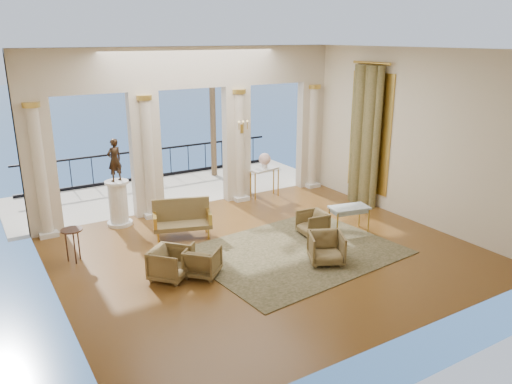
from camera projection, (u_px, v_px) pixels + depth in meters
floor at (266, 252)px, 11.48m from camera, size 9.00×9.00×0.00m
room_walls at (298, 137)px, 9.70m from camera, size 9.00×9.00×9.00m
arcade at (193, 118)px, 13.82m from camera, size 9.00×0.56×4.50m
terrace at (171, 191)px, 16.22m from camera, size 10.00×3.60×0.10m
balustrade at (152, 166)px, 17.38m from camera, size 9.00×0.06×1.03m
palm_tree at (211, 57)px, 16.62m from camera, size 2.00×2.00×4.50m
sea at (8, 126)px, 62.17m from camera, size 160.00×160.00×0.00m
curtain at (365, 136)px, 14.22m from camera, size 0.33×1.40×4.09m
window_frame at (370, 133)px, 14.29m from camera, size 0.04×1.60×3.40m
wall_sconce at (242, 128)px, 14.36m from camera, size 0.30×0.11×0.33m
rug at (295, 251)px, 11.50m from camera, size 4.79×3.90×0.02m
armchair_a at (170, 262)px, 10.14m from camera, size 0.97×0.97×0.73m
armchair_b at (326, 247)px, 10.86m from camera, size 0.95×0.93×0.75m
armchair_c at (313, 222)px, 12.41m from camera, size 0.67×0.70×0.66m
armchair_d at (202, 260)px, 10.29m from camera, size 0.90×0.90×0.68m
settee at (182, 218)px, 12.28m from camera, size 1.53×1.01×0.93m
game_table at (349, 209)px, 12.52m from camera, size 1.06×0.72×0.67m
pedestal at (118, 204)px, 12.99m from camera, size 0.65×0.65×1.20m
statue at (115, 160)px, 12.64m from camera, size 0.47×0.38×1.11m
console_table at (265, 174)px, 15.24m from camera, size 1.00×0.57×0.89m
urn at (265, 160)px, 15.11m from camera, size 0.37×0.37×0.48m
side_table at (72, 234)px, 10.83m from camera, size 0.47×0.47×0.76m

